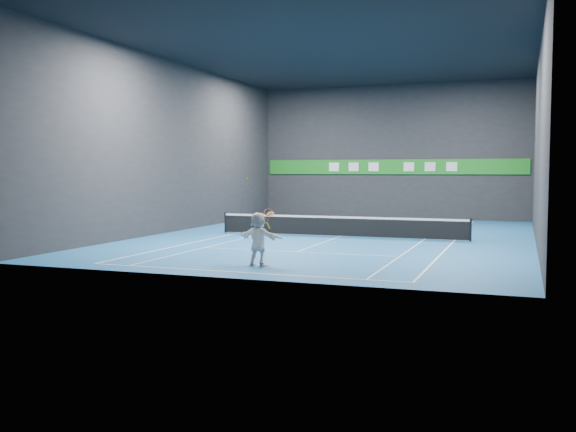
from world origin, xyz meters
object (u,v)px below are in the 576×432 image
(player, at_px, (258,239))
(tennis_ball, at_px, (247,178))
(tennis_net, at_px, (340,226))
(tennis_racket, at_px, (268,214))

(player, height_order, tennis_ball, tennis_ball)
(tennis_net, xyz_separation_m, tennis_racket, (0.36, -10.29, 1.22))
(player, xyz_separation_m, tennis_racket, (0.34, 0.05, 0.85))
(tennis_ball, xyz_separation_m, tennis_racket, (0.75, 0.09, -1.20))
(player, height_order, tennis_racket, tennis_racket)
(tennis_net, bearing_deg, player, -89.92)
(tennis_racket, bearing_deg, player, -172.07)
(tennis_ball, bearing_deg, tennis_racket, 7.05)
(tennis_ball, bearing_deg, tennis_net, 87.85)
(tennis_net, height_order, tennis_racket, tennis_racket)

